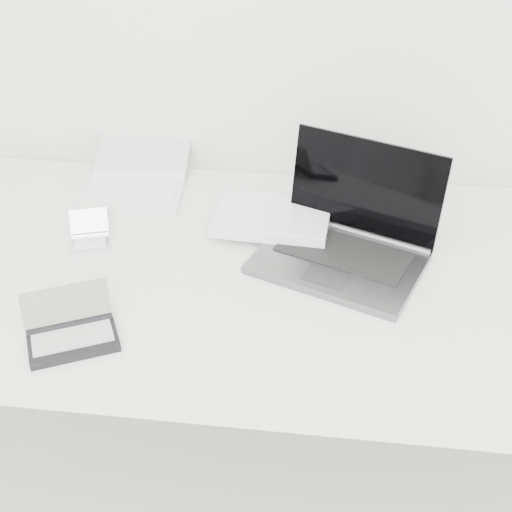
# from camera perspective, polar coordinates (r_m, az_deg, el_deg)

# --- Properties ---
(desk) EXTENTS (1.60, 0.80, 0.73)m
(desk) POSITION_cam_1_polar(r_m,az_deg,el_deg) (1.50, 1.32, -2.49)
(desk) COLOR white
(desk) RESTS_ON ground
(laptop_large) EXTENTS (0.49, 0.38, 0.22)m
(laptop_large) POSITION_cam_1_polar(r_m,az_deg,el_deg) (1.53, 5.08, 1.89)
(laptop_large) COLOR #5B5E60
(laptop_large) RESTS_ON desk
(netbook_open_white) EXTENTS (0.25, 0.31, 0.06)m
(netbook_open_white) POSITION_cam_1_polar(r_m,az_deg,el_deg) (1.76, -9.58, 5.84)
(netbook_open_white) COLOR white
(netbook_open_white) RESTS_ON desk
(pda_silver) EXTENTS (0.10, 0.11, 0.06)m
(pda_silver) POSITION_cam_1_polar(r_m,az_deg,el_deg) (1.58, -13.13, 1.38)
(pda_silver) COLOR silver
(pda_silver) RESTS_ON desk
(palmtop_charcoal) EXTENTS (0.19, 0.17, 0.08)m
(palmtop_charcoal) POSITION_cam_1_polar(r_m,az_deg,el_deg) (1.34, -14.54, -5.97)
(palmtop_charcoal) COLOR black
(palmtop_charcoal) RESTS_ON desk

